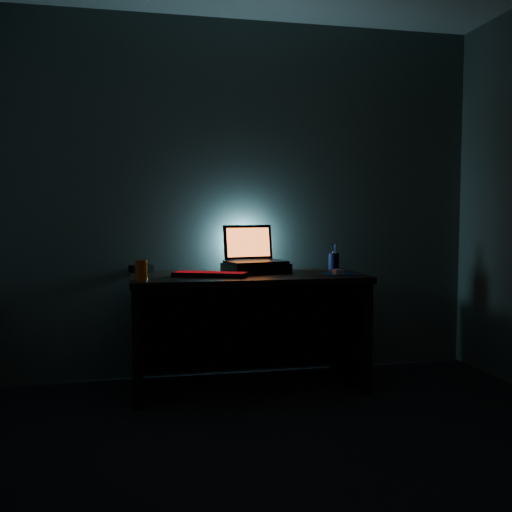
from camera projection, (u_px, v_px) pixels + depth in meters
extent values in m
cube|color=black|center=(327.00, 511.00, 2.19)|extent=(3.50, 4.00, 0.00)
cube|color=#48524C|center=(237.00, 199.00, 4.05)|extent=(3.50, 0.00, 2.50)
cube|color=black|center=(248.00, 277.00, 3.72)|extent=(1.50, 0.70, 0.04)
cube|color=black|center=(137.00, 339.00, 3.60)|extent=(0.06, 0.64, 0.71)
cube|color=black|center=(350.00, 330.00, 3.89)|extent=(0.06, 0.64, 0.71)
cube|color=black|center=(239.00, 325.00, 4.07)|extent=(1.38, 0.02, 0.65)
cube|color=black|center=(256.00, 268.00, 3.85)|extent=(0.46, 0.38, 0.06)
cube|color=black|center=(256.00, 262.00, 3.85)|extent=(0.43, 0.34, 0.02)
cube|color=black|center=(248.00, 242.00, 3.96)|extent=(0.36, 0.13, 0.24)
cube|color=#EC5618|center=(248.00, 242.00, 3.95)|extent=(0.32, 0.10, 0.20)
cube|color=black|center=(210.00, 274.00, 3.59)|extent=(0.49, 0.32, 0.03)
cube|color=red|center=(210.00, 272.00, 3.59)|extent=(0.46, 0.29, 0.00)
cube|color=navy|center=(338.00, 274.00, 3.73)|extent=(0.23, 0.21, 0.00)
cube|color=gray|center=(338.00, 271.00, 3.73)|extent=(0.06, 0.10, 0.03)
cylinder|color=black|center=(334.00, 261.00, 4.10)|extent=(0.10, 0.10, 0.11)
cylinder|color=#DC5F0B|center=(141.00, 270.00, 3.37)|extent=(0.08, 0.08, 0.12)
cube|color=black|center=(141.00, 269.00, 3.87)|extent=(0.17, 0.15, 0.05)
sphere|color=#FF0C07|center=(144.00, 269.00, 3.82)|extent=(0.01, 0.01, 0.01)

